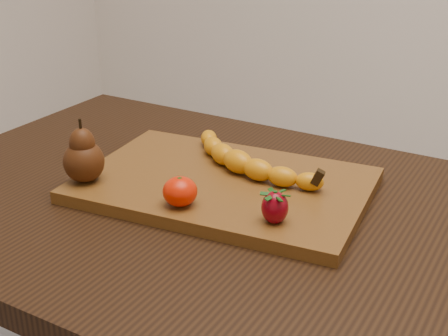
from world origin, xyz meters
The scene contains 6 objects.
table centered at (0.00, 0.00, 0.66)m, with size 1.00×0.70×0.76m.
cutting_board centered at (0.02, 0.04, 0.77)m, with size 0.45×0.30×0.02m, color brown.
banana centered at (0.02, 0.07, 0.80)m, with size 0.24×0.06×0.04m, color orange, non-canonical shape.
pear centered at (-0.17, -0.07, 0.83)m, with size 0.06×0.06×0.10m, color #44200A, non-canonical shape.
mandarin centered at (0.00, -0.07, 0.80)m, with size 0.05×0.05×0.04m, color red.
strawberry centered at (0.15, -0.05, 0.80)m, with size 0.04×0.04×0.05m, color maroon, non-canonical shape.
Camera 1 is at (0.47, -0.74, 1.20)m, focal length 50.00 mm.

